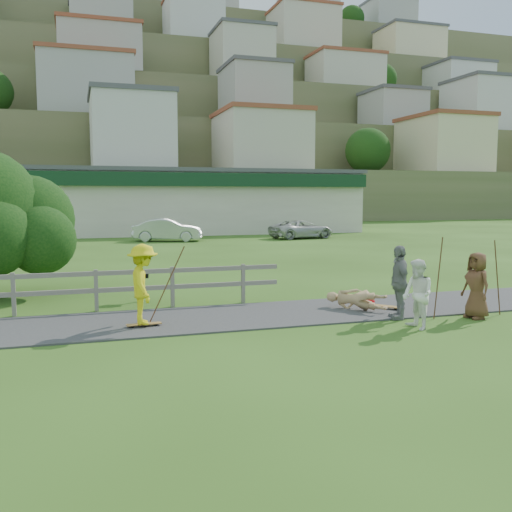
# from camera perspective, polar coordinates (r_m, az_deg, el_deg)

# --- Properties ---
(ground) EXTENTS (260.00, 260.00, 0.00)m
(ground) POSITION_cam_1_polar(r_m,az_deg,el_deg) (12.59, -5.88, -7.85)
(ground) COLOR #2E4E16
(ground) RESTS_ON ground
(path) EXTENTS (34.00, 3.00, 0.04)m
(path) POSITION_cam_1_polar(r_m,az_deg,el_deg) (14.02, -7.13, -6.34)
(path) COLOR #313133
(path) RESTS_ON ground
(strip_mall) EXTENTS (32.50, 10.75, 5.10)m
(strip_mall) POSITION_cam_1_polar(r_m,az_deg,el_deg) (47.36, -9.77, 5.45)
(strip_mall) COLOR beige
(strip_mall) RESTS_ON ground
(hillside) EXTENTS (220.00, 67.00, 47.50)m
(hillside) POSITION_cam_1_polar(r_m,az_deg,el_deg) (103.94, -16.47, 12.12)
(hillside) COLOR #4D5633
(hillside) RESTS_ON ground
(skater_rider) EXTENTS (0.70, 1.20, 1.83)m
(skater_rider) POSITION_cam_1_polar(r_m,az_deg,el_deg) (13.23, -11.22, -3.21)
(skater_rider) COLOR yellow
(skater_rider) RESTS_ON ground
(skater_fallen) EXTENTS (1.55, 1.30, 0.60)m
(skater_fallen) POSITION_cam_1_polar(r_m,az_deg,el_deg) (15.22, 9.99, -4.33)
(skater_fallen) COLOR tan
(skater_fallen) RESTS_ON ground
(spectator_a) EXTENTS (0.61, 0.78, 1.60)m
(spectator_a) POSITION_cam_1_polar(r_m,az_deg,el_deg) (13.40, 15.86, -3.72)
(spectator_a) COLOR white
(spectator_a) RESTS_ON ground
(spectator_b) EXTENTS (0.72, 1.15, 1.82)m
(spectator_b) POSITION_cam_1_polar(r_m,az_deg,el_deg) (14.38, 14.10, -2.57)
(spectator_b) COLOR gray
(spectator_b) RESTS_ON ground
(spectator_c) EXTENTS (0.60, 0.85, 1.64)m
(spectator_c) POSITION_cam_1_polar(r_m,az_deg,el_deg) (15.04, 21.19, -2.76)
(spectator_c) COLOR brown
(spectator_c) RESTS_ON ground
(car_silver) EXTENTS (4.77, 2.78, 1.49)m
(car_silver) POSITION_cam_1_polar(r_m,az_deg,el_deg) (38.23, -8.84, 2.58)
(car_silver) COLOR silver
(car_silver) RESTS_ON ground
(car_white) EXTENTS (4.97, 3.00, 1.29)m
(car_white) POSITION_cam_1_polar(r_m,az_deg,el_deg) (40.37, 4.59, 2.68)
(car_white) COLOR beige
(car_white) RESTS_ON ground
(bbq) EXTENTS (0.46, 0.38, 0.91)m
(bbq) POSITION_cam_1_polar(r_m,az_deg,el_deg) (16.61, -11.41, -2.94)
(bbq) COLOR black
(bbq) RESTS_ON ground
(longboard_rider) EXTENTS (0.81, 0.26, 0.09)m
(longboard_rider) POSITION_cam_1_polar(r_m,az_deg,el_deg) (13.40, -11.14, -6.89)
(longboard_rider) COLOR olive
(longboard_rider) RESTS_ON ground
(longboard_fallen) EXTENTS (0.79, 0.87, 0.11)m
(longboard_fallen) POSITION_cam_1_polar(r_m,az_deg,el_deg) (15.56, 12.77, -5.08)
(longboard_fallen) COLOR olive
(longboard_fallen) RESTS_ON ground
(helmet) EXTENTS (0.27, 0.27, 0.27)m
(helmet) POSITION_cam_1_polar(r_m,az_deg,el_deg) (15.83, 11.33, -4.56)
(helmet) COLOR red
(helmet) RESTS_ON ground
(pole_rider) EXTENTS (0.03, 0.03, 2.01)m
(pole_rider) POSITION_cam_1_polar(r_m,az_deg,el_deg) (13.68, -8.91, -2.48)
(pole_rider) COLOR #503120
(pole_rider) RESTS_ON ground
(pole_spec_left) EXTENTS (0.03, 0.03, 2.02)m
(pole_spec_left) POSITION_cam_1_polar(r_m,az_deg,el_deg) (14.62, 17.76, -2.12)
(pole_spec_left) COLOR #503120
(pole_spec_left) RESTS_ON ground
(pole_spec_right) EXTENTS (0.03, 0.03, 1.93)m
(pole_spec_right) POSITION_cam_1_polar(r_m,az_deg,el_deg) (15.61, 22.99, -1.99)
(pole_spec_right) COLOR #503120
(pole_spec_right) RESTS_ON ground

